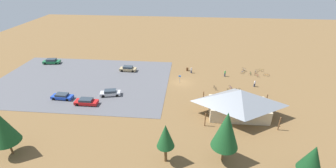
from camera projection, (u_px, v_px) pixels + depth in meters
ground at (181, 82)px, 58.58m from camera, size 160.00×160.00×0.00m
parking_lot_asphalt at (82, 81)px, 59.35m from camera, size 43.43×28.80×0.05m
bike_pavilion at (239, 101)px, 44.62m from camera, size 13.33×8.42×5.66m
trash_bin at (187, 69)px, 64.77m from camera, size 0.60×0.60×0.90m
lot_sign at (180, 78)px, 57.66m from camera, size 0.56×0.08×2.20m
pine_west at (3, 128)px, 34.48m from camera, size 3.87×3.87×7.71m
pine_mideast at (166, 136)px, 33.27m from camera, size 2.62×2.62×6.70m
pine_center at (226, 130)px, 33.00m from camera, size 3.96×3.96×8.64m
pine_east at (312, 159)px, 30.52m from camera, size 3.14×3.14×6.00m
bicycle_yellow_lone_west at (227, 91)px, 53.78m from camera, size 0.74×1.66×0.90m
bicycle_black_yard_left at (215, 88)px, 55.31m from camera, size 0.62×1.73×0.82m
bicycle_orange_by_bin at (266, 75)px, 61.66m from camera, size 1.46×0.75×0.75m
bicycle_blue_edge_south at (243, 72)px, 63.32m from camera, size 1.27×1.29×0.90m
bicycle_silver_near_sign at (244, 69)px, 64.83m from camera, size 0.86×1.54×0.79m
bicycle_green_yard_right at (250, 73)px, 62.51m from camera, size 0.48×1.73×0.78m
bicycle_white_near_porch at (256, 71)px, 63.56m from camera, size 0.77×1.58×0.92m
bicycle_teal_front_row at (238, 90)px, 54.50m from camera, size 1.65×0.48×0.78m
bicycle_red_mid_cluster at (257, 75)px, 61.56m from camera, size 1.02×1.41×0.83m
bicycle_purple_yard_center at (231, 88)px, 55.45m from camera, size 0.63×1.58×0.76m
bicycle_yellow_edge_north at (260, 70)px, 64.22m from camera, size 1.76×0.48×0.87m
car_silver_near_entry at (110, 93)px, 52.47m from camera, size 4.70×2.57×1.39m
car_green_front_row at (52, 61)px, 69.11m from camera, size 4.92×2.43×1.49m
car_tan_by_curb at (128, 69)px, 64.36m from camera, size 4.54×1.89×1.40m
car_blue_back_corner at (62, 96)px, 51.16m from camera, size 4.62×1.97×1.28m
car_red_inner_stall at (86, 102)px, 49.13m from camera, size 4.79×1.84×1.37m
visitor_crossing_yard at (225, 73)px, 61.26m from camera, size 0.38×0.40×1.82m
visitor_by_pavilion at (191, 70)px, 63.23m from camera, size 0.39×0.40×1.67m
visitor_at_bikes at (255, 83)px, 56.23m from camera, size 0.36×0.37×1.69m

